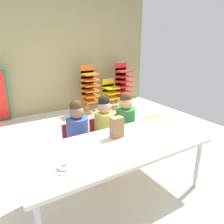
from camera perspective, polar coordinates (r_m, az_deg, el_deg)
ground_plane at (r=2.97m, az=-2.92°, el=-13.58°), size 5.22×5.08×0.02m
back_wall at (r=4.91m, az=-18.24°, el=14.97°), size 5.22×0.10×2.66m
craft_table at (r=2.15m, az=0.93°, el=-9.87°), size 1.84×0.80×0.60m
seated_child_near_camera at (r=2.60m, az=-9.19°, el=-4.72°), size 0.35×0.35×0.92m
seated_child_middle_seat at (r=2.74m, az=-2.06°, el=-3.18°), size 0.32×0.31×0.92m
seated_child_far_right at (r=2.90m, az=3.49°, el=-1.93°), size 0.32×0.31×0.92m
kid_chair_orange_stack at (r=4.84m, az=-5.96°, el=6.70°), size 0.32×0.30×1.04m
kid_chair_yellow_stack at (r=5.12m, az=-0.47°, el=5.39°), size 0.32×0.30×0.68m
kid_chair_red_stack at (r=5.28m, az=2.90°, el=7.78°), size 0.32×0.30×1.04m
paper_bag_brown at (r=2.25m, az=1.27°, el=-4.03°), size 0.13×0.09×0.22m
paper_plate_near_edge at (r=1.81m, az=-12.65°, el=-14.44°), size 0.18×0.18×0.01m
paper_plate_center_table at (r=2.07m, az=4.37°, el=-9.50°), size 0.18×0.18×0.01m
donut_powdered_on_plate at (r=1.80m, az=-12.70°, el=-13.92°), size 0.11×0.11×0.03m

